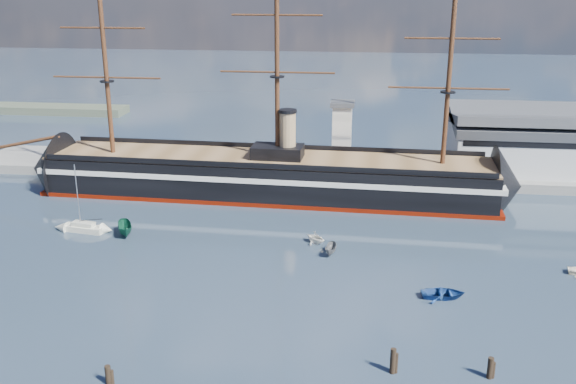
# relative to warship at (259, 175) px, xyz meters

# --- Properties ---
(ground) EXTENTS (600.00, 600.00, 0.00)m
(ground) POSITION_rel_warship_xyz_m (12.77, -20.00, -4.04)
(ground) COLOR #263442
(ground) RESTS_ON ground
(quay) EXTENTS (180.00, 18.00, 2.00)m
(quay) POSITION_rel_warship_xyz_m (22.77, 16.00, -4.04)
(quay) COLOR slate
(quay) RESTS_ON ground
(quay_tower) EXTENTS (5.00, 5.00, 15.00)m
(quay_tower) POSITION_rel_warship_xyz_m (15.77, 13.00, 5.72)
(quay_tower) COLOR silver
(quay_tower) RESTS_ON ground
(warship) EXTENTS (113.12, 18.95, 53.94)m
(warship) POSITION_rel_warship_xyz_m (0.00, 0.00, 0.00)
(warship) COLOR black
(warship) RESTS_ON ground
(sailboat) EXTENTS (7.72, 3.34, 11.94)m
(sailboat) POSITION_rel_warship_xyz_m (-26.62, -23.86, -3.28)
(sailboat) COLOR beige
(sailboat) RESTS_ON ground
(motorboat_a) EXTENTS (7.44, 5.28, 2.80)m
(motorboat_a) POSITION_rel_warship_xyz_m (-18.79, -24.67, -4.04)
(motorboat_a) COLOR #125239
(motorboat_a) RESTS_ON ground
(motorboat_b) EXTENTS (1.96, 3.87, 1.73)m
(motorboat_b) POSITION_rel_warship_xyz_m (32.37, -40.90, -4.04)
(motorboat_b) COLOR navy
(motorboat_b) RESTS_ON ground
(motorboat_c) EXTENTS (5.08, 2.36, 1.96)m
(motorboat_c) POSITION_rel_warship_xyz_m (16.27, -28.27, -4.04)
(motorboat_c) COLOR slate
(motorboat_c) RESTS_ON ground
(motorboat_d) EXTENTS (5.77, 6.40, 2.22)m
(motorboat_d) POSITION_rel_warship_xyz_m (13.46, -24.01, -4.04)
(motorboat_d) COLOR white
(motorboat_d) RESTS_ON ground
(piling_near_left) EXTENTS (0.64, 0.64, 2.92)m
(piling_near_left) POSITION_rel_warship_xyz_m (-5.08, -65.62, -4.04)
(piling_near_left) COLOR black
(piling_near_left) RESTS_ON ground
(piling_near_right) EXTENTS (0.64, 0.64, 3.22)m
(piling_near_right) POSITION_rel_warship_xyz_m (35.46, -59.32, -4.04)
(piling_near_right) COLOR black
(piling_near_right) RESTS_ON ground
(piling_extra) EXTENTS (0.64, 0.64, 3.72)m
(piling_extra) POSITION_rel_warship_xyz_m (25.04, -59.70, -4.04)
(piling_extra) COLOR black
(piling_extra) RESTS_ON ground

